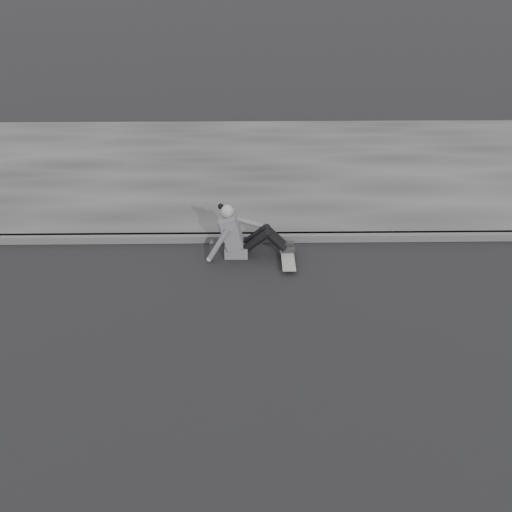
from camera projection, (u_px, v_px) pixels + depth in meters
The scene contains 5 objects.
ground at pixel (444, 339), 7.21m from camera, with size 80.00×80.00×0.00m, color black.
curb at pixel (398, 237), 9.40m from camera, with size 24.00×0.16×0.12m, color #4A4A4A.
sidewalk at pixel (365, 167), 11.99m from camera, with size 24.00×6.00×0.12m, color #3C3C3C.
skateboard at pixel (288, 258), 8.78m from camera, with size 0.20×0.78×0.09m.
seated_woman at pixel (240, 234), 8.83m from camera, with size 1.38×0.46×0.88m.
Camera 1 is at (-2.46, -5.62, 4.59)m, focal length 40.00 mm.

